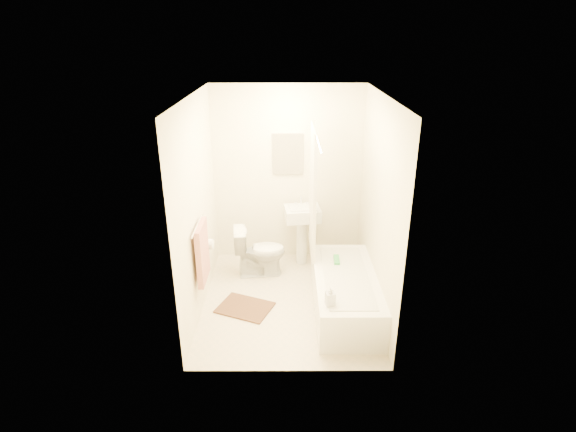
{
  "coord_description": "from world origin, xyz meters",
  "views": [
    {
      "loc": [
        -0.01,
        -4.59,
        3.01
      ],
      "look_at": [
        0.0,
        0.25,
        1.0
      ],
      "focal_mm": 28.0,
      "sensor_mm": 36.0,
      "label": 1
    }
  ],
  "objects_px": {
    "sink": "(302,233)",
    "bath_mat": "(245,308)",
    "soap_bottle": "(330,296)",
    "bathtub": "(345,293)",
    "toilet": "(260,251)"
  },
  "relations": [
    {
      "from": "sink",
      "to": "bath_mat",
      "type": "xyz_separation_m",
      "value": [
        -0.7,
        -1.11,
        -0.44
      ]
    },
    {
      "from": "toilet",
      "to": "sink",
      "type": "height_order",
      "value": "sink"
    },
    {
      "from": "bath_mat",
      "to": "sink",
      "type": "bearing_deg",
      "value": 57.76
    },
    {
      "from": "toilet",
      "to": "bath_mat",
      "type": "distance_m",
      "value": 0.89
    },
    {
      "from": "toilet",
      "to": "bathtub",
      "type": "height_order",
      "value": "toilet"
    },
    {
      "from": "soap_bottle",
      "to": "sink",
      "type": "bearing_deg",
      "value": 97.67
    },
    {
      "from": "toilet",
      "to": "bath_mat",
      "type": "height_order",
      "value": "toilet"
    },
    {
      "from": "bathtub",
      "to": "bath_mat",
      "type": "bearing_deg",
      "value": 178.93
    },
    {
      "from": "bathtub",
      "to": "soap_bottle",
      "type": "xyz_separation_m",
      "value": [
        -0.23,
        -0.57,
        0.33
      ]
    },
    {
      "from": "bath_mat",
      "to": "soap_bottle",
      "type": "distance_m",
      "value": 1.23
    },
    {
      "from": "sink",
      "to": "bath_mat",
      "type": "bearing_deg",
      "value": -128.7
    },
    {
      "from": "sink",
      "to": "bathtub",
      "type": "height_order",
      "value": "sink"
    },
    {
      "from": "bathtub",
      "to": "soap_bottle",
      "type": "relative_size",
      "value": 7.7
    },
    {
      "from": "sink",
      "to": "soap_bottle",
      "type": "xyz_separation_m",
      "value": [
        0.23,
        -1.7,
        0.09
      ]
    },
    {
      "from": "bathtub",
      "to": "soap_bottle",
      "type": "distance_m",
      "value": 0.7
    }
  ]
}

